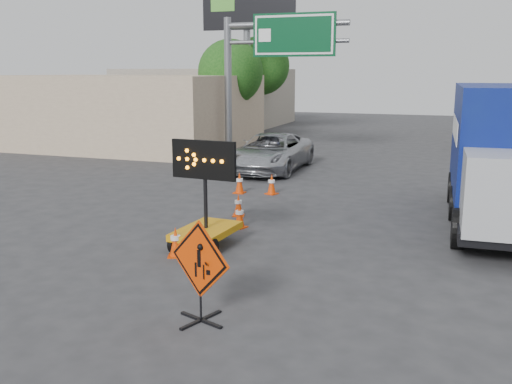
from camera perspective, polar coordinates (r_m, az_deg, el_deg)
The scene contains 16 objects.
ground at distance 10.69m, azimuth -7.37°, elevation -11.47°, with size 100.00×100.00×0.00m, color #2D2D30.
storefront_left_near at distance 34.24m, azimuth -13.26°, elevation 7.94°, with size 14.00×10.00×4.00m, color #C5AE8E.
storefront_left_far at distance 47.00m, azimuth -4.94°, elevation 9.47°, with size 12.00×10.00×4.40m, color #A59A89.
highway_gantry at distance 28.13m, azimuth 1.13°, elevation 13.70°, with size 6.18×0.38×6.90m.
billboard at distance 37.02m, azimuth -0.77°, elevation 16.83°, with size 6.10×0.54×9.85m.
tree_left_near at distance 33.16m, azimuth -2.57°, elevation 11.86°, with size 3.71×3.71×6.03m.
tree_left_far at distance 41.00m, azimuth 0.44°, elevation 12.50°, with size 4.10×4.10×6.66m.
construction_sign at distance 9.80m, azimuth -5.62°, elevation -7.67°, with size 1.29×0.93×1.81m.
arrow_board at distance 13.93m, azimuth -5.02°, elevation -3.19°, with size 1.67×1.93×2.65m.
pickup_truck at distance 24.70m, azimuth 1.47°, elevation 3.99°, with size 2.65×5.75×1.60m, color #AFB1B7.
box_truck at distance 17.25m, azimuth 23.40°, elevation 2.70°, with size 2.85×8.20×3.85m.
cone_a at distance 13.42m, azimuth -8.04°, elevation -4.94°, with size 0.47×0.47×0.71m.
cone_b at distance 15.71m, azimuth -1.65°, elevation -2.36°, with size 0.44×0.44×0.69m.
cone_c at distance 16.99m, azimuth -1.77°, elevation -1.29°, with size 0.43×0.43×0.67m.
cone_d at distance 20.15m, azimuth -1.66°, elevation 0.93°, with size 0.38×0.38×0.75m.
cone_e at distance 19.98m, azimuth 1.57°, elevation 0.80°, with size 0.47×0.47×0.72m.
Camera 1 is at (4.54, -8.70, 4.24)m, focal length 40.00 mm.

